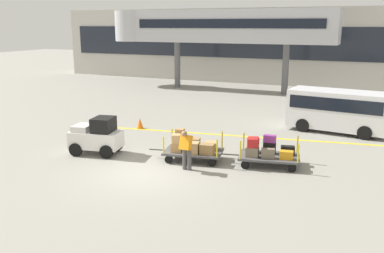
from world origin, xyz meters
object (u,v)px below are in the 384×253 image
at_px(baggage_cart_lead, 193,147).
at_px(safety_cone_near, 140,123).
at_px(baggage_tug, 97,136).
at_px(baggage_cart_middle, 267,152).
at_px(baggage_handler, 186,148).
at_px(shuttle_van, 338,108).

relative_size(baggage_cart_lead, safety_cone_near, 5.61).
xyz_separation_m(baggage_tug, baggage_cart_middle, (6.95, 1.43, -0.22)).
xyz_separation_m(baggage_handler, safety_cone_near, (-4.96, 4.94, -0.59)).
bearing_deg(shuttle_van, baggage_cart_lead, -123.69).
relative_size(baggage_handler, safety_cone_near, 2.84).
bearing_deg(baggage_handler, shuttle_van, 61.57).
bearing_deg(shuttle_van, safety_cone_near, -159.95).
bearing_deg(baggage_handler, safety_cone_near, 135.12).
relative_size(baggage_cart_lead, baggage_cart_middle, 1.00).
distance_m(baggage_tug, shuttle_van, 11.99).
height_order(baggage_cart_lead, baggage_cart_middle, baggage_cart_lead).
relative_size(baggage_cart_middle, shuttle_van, 0.62).
bearing_deg(safety_cone_near, baggage_handler, -44.88).
distance_m(baggage_cart_lead, shuttle_van, 8.71).
distance_m(shuttle_van, safety_cone_near, 10.18).
relative_size(baggage_tug, baggage_cart_lead, 0.74).
height_order(baggage_cart_middle, safety_cone_near, baggage_cart_middle).
bearing_deg(baggage_cart_lead, baggage_tug, -168.49).
distance_m(baggage_cart_middle, baggage_handler, 3.21).
xyz_separation_m(baggage_cart_lead, baggage_cart_middle, (2.90, 0.61, -0.01)).
bearing_deg(baggage_handler, baggage_cart_lead, 102.50).
bearing_deg(safety_cone_near, shuttle_van, 20.05).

